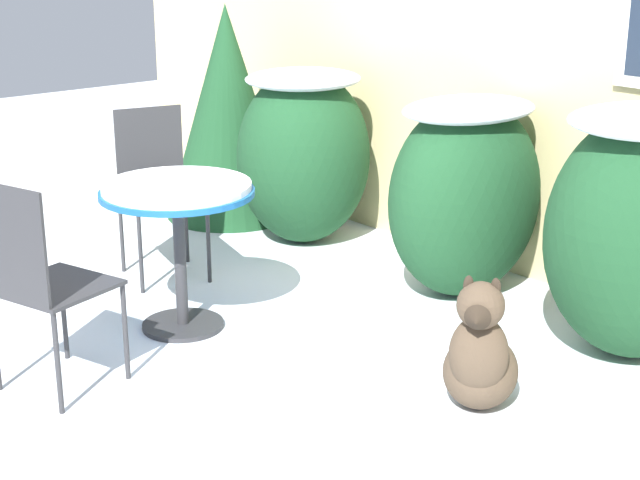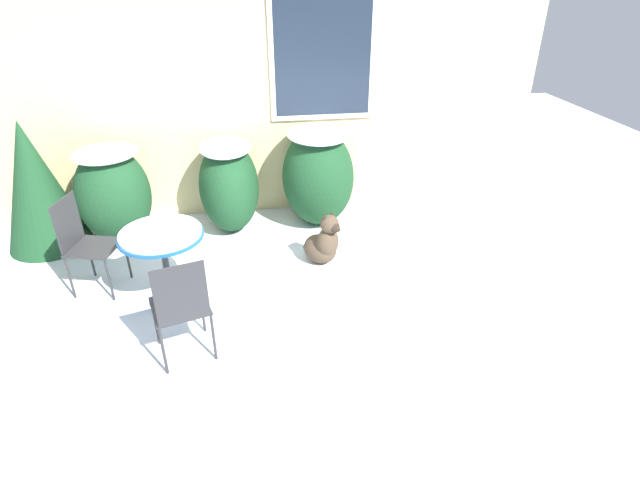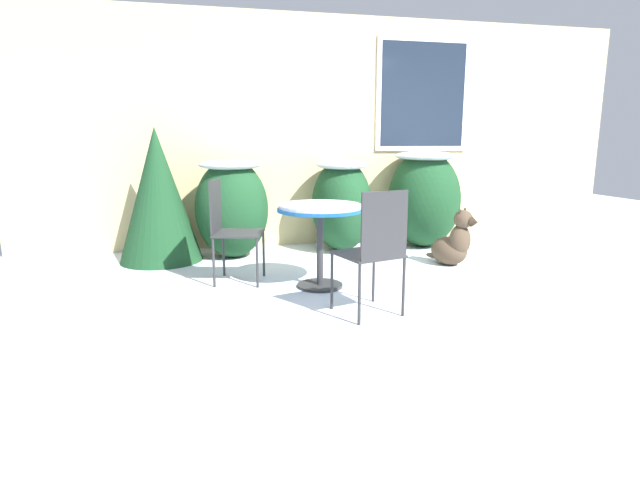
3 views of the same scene
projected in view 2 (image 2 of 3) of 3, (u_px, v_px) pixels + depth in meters
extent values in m
plane|color=silver|center=(237.00, 306.00, 4.88)|extent=(16.00, 16.00, 0.00)
cube|color=#D1BC84|center=(225.00, 103.00, 6.08)|extent=(8.00, 0.06, 2.88)
cube|color=white|center=(323.00, 59.00, 5.96)|extent=(1.29, 0.04, 1.44)
cube|color=#1E2838|center=(323.00, 59.00, 5.95)|extent=(1.17, 0.01, 1.32)
ellipsoid|color=#194223|center=(114.00, 195.00, 5.82)|extent=(0.84, 0.89, 1.14)
ellipsoid|color=silver|center=(105.00, 153.00, 5.58)|extent=(0.71, 0.76, 0.12)
ellipsoid|color=#194223|center=(229.00, 187.00, 6.06)|extent=(0.72, 0.98, 1.12)
ellipsoid|color=silver|center=(225.00, 147.00, 5.82)|extent=(0.61, 0.83, 0.12)
ellipsoid|color=#194223|center=(318.00, 177.00, 6.21)|extent=(0.89, 1.05, 1.21)
ellipsoid|color=silver|center=(318.00, 134.00, 5.94)|extent=(0.75, 0.89, 0.12)
cone|color=#194223|center=(36.00, 185.00, 5.61)|extent=(0.91, 0.91, 1.50)
cylinder|color=#2D2D30|center=(172.00, 299.00, 4.96)|extent=(0.43, 0.43, 0.03)
cylinder|color=#2D2D30|center=(167.00, 269.00, 4.78)|extent=(0.06, 0.06, 0.69)
cylinder|color=#195699|center=(161.00, 236.00, 4.61)|extent=(0.78, 0.78, 0.03)
cylinder|color=silver|center=(160.00, 233.00, 4.59)|extent=(0.75, 0.75, 0.03)
cube|color=#2D2D30|center=(94.00, 247.00, 4.93)|extent=(0.54, 0.54, 0.02)
cube|color=#2D2D30|center=(68.00, 223.00, 4.83)|extent=(0.12, 0.40, 0.50)
cylinder|color=#2D2D30|center=(109.00, 280.00, 4.86)|extent=(0.02, 0.02, 0.47)
cylinder|color=#2D2D30|center=(128.00, 259.00, 5.21)|extent=(0.02, 0.02, 0.47)
cylinder|color=#2D2D30|center=(70.00, 278.00, 4.89)|extent=(0.02, 0.02, 0.47)
cylinder|color=#2D2D30|center=(91.00, 257.00, 5.25)|extent=(0.02, 0.02, 0.47)
cube|color=#2D2D30|center=(180.00, 306.00, 4.09)|extent=(0.55, 0.55, 0.02)
cube|color=#2D2D30|center=(181.00, 294.00, 3.79)|extent=(0.40, 0.13, 0.50)
cylinder|color=#2D2D30|center=(202.00, 310.00, 4.44)|extent=(0.02, 0.02, 0.47)
cylinder|color=#2D2D30|center=(155.00, 322.00, 4.29)|extent=(0.02, 0.02, 0.47)
cylinder|color=#2D2D30|center=(214.00, 337.00, 4.12)|extent=(0.02, 0.02, 0.47)
cylinder|color=#2D2D30|center=(163.00, 351.00, 3.97)|extent=(0.02, 0.02, 0.47)
ellipsoid|color=#4C3D2D|center=(320.00, 249.00, 5.55)|extent=(0.50, 0.52, 0.31)
ellipsoid|color=#4C3D2D|center=(328.00, 242.00, 5.40)|extent=(0.33, 0.33, 0.34)
sphere|color=#4C3D2D|center=(330.00, 224.00, 5.27)|extent=(0.20, 0.20, 0.20)
cone|color=#2D241B|center=(338.00, 230.00, 5.20)|extent=(0.13, 0.12, 0.11)
ellipsoid|color=#2D241B|center=(325.00, 219.00, 5.21)|extent=(0.05, 0.05, 0.09)
ellipsoid|color=#2D241B|center=(332.00, 216.00, 5.28)|extent=(0.05, 0.05, 0.09)
ellipsoid|color=#4C3D2D|center=(309.00, 249.00, 5.71)|extent=(0.16, 0.19, 0.06)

